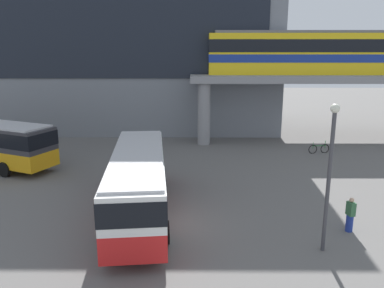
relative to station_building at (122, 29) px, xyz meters
The scene contains 8 objects.
ground_plane 19.43m from the station_building, 67.93° to the right, with size 120.00×120.00×0.00m, color #605E5B.
station_building is the anchor object (origin of this frame).
elevated_platform 23.35m from the station_building, 16.20° to the right, with size 29.02×6.87×5.96m.
train 22.98m from the station_building, 16.13° to the right, with size 25.97×2.96×3.84m.
bus_main 25.92m from the station_building, 78.37° to the right, with size 3.67×11.24×3.22m.
bicycle_green 23.71m from the station_building, 34.18° to the right, with size 1.77×0.39×1.04m.
pedestrian_by_bike_rack 31.24m from the station_building, 60.17° to the right, with size 0.35×0.45×1.63m.
lamp_post 31.18m from the station_building, 64.66° to the right, with size 0.36×0.36×6.10m.
Camera 1 is at (1.54, -16.49, 8.01)m, focal length 35.41 mm.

